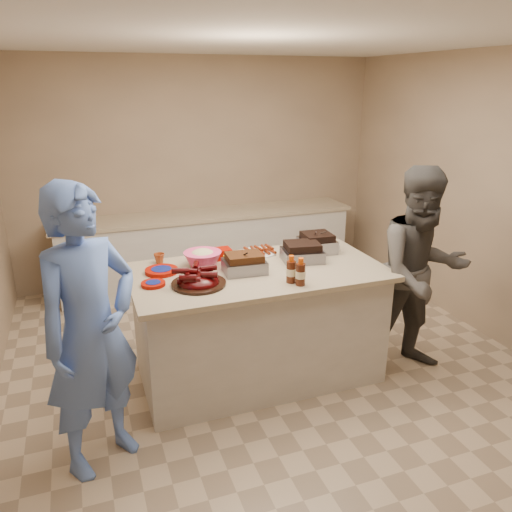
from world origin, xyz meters
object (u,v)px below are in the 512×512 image
object	(u,v)px
rib_platter	(199,285)
bbq_bottle_b	(291,282)
roasting_pan	(317,252)
coleslaw_bowl	(203,266)
island	(258,373)
bbq_bottle_a	(300,285)
mustard_bottle	(226,265)
guest_gray	(409,366)
plastic_cup	(160,263)
guest_blue	(106,457)

from	to	relation	value
rib_platter	bbq_bottle_b	xyz separation A→B (m)	(0.67, -0.18, 0.00)
roasting_pan	coleslaw_bowl	size ratio (longest dim) A/B	0.94
island	bbq_bottle_a	size ratio (longest dim) A/B	9.65
roasting_pan	mustard_bottle	size ratio (longest dim) A/B	2.57
mustard_bottle	roasting_pan	bearing A→B (deg)	3.98
island	rib_platter	distance (m)	1.11
bbq_bottle_a	guest_gray	bearing A→B (deg)	3.27
island	coleslaw_bowl	distance (m)	1.07
island	guest_gray	distance (m)	1.36
rib_platter	mustard_bottle	world-z (taller)	rib_platter
island	plastic_cup	world-z (taller)	plastic_cup
roasting_pan	plastic_cup	size ratio (longest dim) A/B	3.23
mustard_bottle	guest_gray	world-z (taller)	mustard_bottle
roasting_pan	bbq_bottle_a	xyz separation A→B (m)	(-0.46, -0.66, 0.00)
island	bbq_bottle_b	xyz separation A→B (m)	(0.14, -0.34, 0.97)
guest_gray	guest_blue	bearing A→B (deg)	-167.66
roasting_pan	coleslaw_bowl	world-z (taller)	coleslaw_bowl
bbq_bottle_a	guest_blue	bearing A→B (deg)	-172.34
coleslaw_bowl	plastic_cup	xyz separation A→B (m)	(-0.32, 0.20, 0.00)
bbq_bottle_a	mustard_bottle	world-z (taller)	bbq_bottle_a
roasting_pan	mustard_bottle	world-z (taller)	roasting_pan
roasting_pan	bbq_bottle_a	world-z (taller)	bbq_bottle_a
rib_platter	plastic_cup	distance (m)	0.61
bbq_bottle_a	mustard_bottle	size ratio (longest dim) A/B	1.87
coleslaw_bowl	plastic_cup	world-z (taller)	coleslaw_bowl
coleslaw_bowl	guest_blue	distance (m)	1.57
guest_gray	bbq_bottle_a	bearing A→B (deg)	-170.17
island	bbq_bottle_a	bearing A→B (deg)	-65.52
mustard_bottle	rib_platter	bearing A→B (deg)	-132.48
island	rib_platter	bearing A→B (deg)	-163.97
rib_platter	roasting_pan	world-z (taller)	rib_platter
coleslaw_bowl	guest_blue	bearing A→B (deg)	-137.71
bbq_bottle_b	mustard_bottle	size ratio (longest dim) A/B	1.88
guest_blue	guest_gray	size ratio (longest dim) A/B	1.06
guest_gray	rib_platter	bearing A→B (deg)	-179.37
island	rib_platter	xyz separation A→B (m)	(-0.53, -0.15, 0.97)
rib_platter	roasting_pan	size ratio (longest dim) A/B	1.41
coleslaw_bowl	roasting_pan	bearing A→B (deg)	1.39
island	coleslaw_bowl	size ratio (longest dim) A/B	6.59
plastic_cup	guest_gray	world-z (taller)	plastic_cup
island	bbq_bottle_b	bearing A→B (deg)	-67.26
island	bbq_bottle_b	distance (m)	1.03
island	guest_blue	distance (m)	1.45
roasting_pan	plastic_cup	world-z (taller)	roasting_pan
rib_platter	bbq_bottle_a	bearing A→B (deg)	-19.78
bbq_bottle_a	plastic_cup	world-z (taller)	bbq_bottle_a
roasting_pan	guest_gray	size ratio (longest dim) A/B	0.16
island	guest_blue	bearing A→B (deg)	-155.16
bbq_bottle_a	guest_gray	size ratio (longest dim) A/B	0.12
plastic_cup	guest_blue	world-z (taller)	plastic_cup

